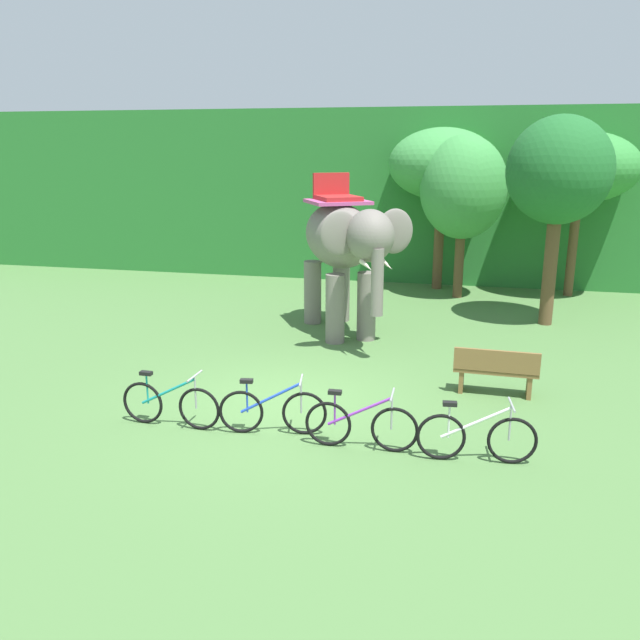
{
  "coord_description": "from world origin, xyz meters",
  "views": [
    {
      "loc": [
        2.95,
        -10.17,
        4.41
      ],
      "look_at": [
        0.41,
        1.0,
        1.3
      ],
      "focal_mm": 36.16,
      "sensor_mm": 36.0,
      "label": 1
    }
  ],
  "objects_px": {
    "wooden_bench": "(496,370)",
    "bike_purple": "(361,425)",
    "bike_blue": "(272,411)",
    "bike_white": "(476,437)",
    "tree_far_left": "(463,188)",
    "elephant": "(343,244)",
    "tree_far_right": "(442,165)",
    "bike_teal": "(170,404)",
    "tree_center": "(581,168)",
    "tree_center_right": "(559,172)"
  },
  "relations": [
    {
      "from": "bike_purple",
      "to": "bike_white",
      "type": "bearing_deg",
      "value": -1.29
    },
    {
      "from": "bike_teal",
      "to": "bike_white",
      "type": "bearing_deg",
      "value": -1.84
    },
    {
      "from": "tree_far_right",
      "to": "tree_center",
      "type": "bearing_deg",
      "value": -1.95
    },
    {
      "from": "bike_teal",
      "to": "bike_blue",
      "type": "bearing_deg",
      "value": 3.4
    },
    {
      "from": "tree_far_left",
      "to": "bike_purple",
      "type": "relative_size",
      "value": 2.76
    },
    {
      "from": "tree_far_right",
      "to": "wooden_bench",
      "type": "relative_size",
      "value": 3.27
    },
    {
      "from": "elephant",
      "to": "bike_white",
      "type": "relative_size",
      "value": 2.38
    },
    {
      "from": "bike_blue",
      "to": "bike_white",
      "type": "relative_size",
      "value": 0.99
    },
    {
      "from": "tree_center",
      "to": "wooden_bench",
      "type": "bearing_deg",
      "value": -105.49
    },
    {
      "from": "elephant",
      "to": "bike_white",
      "type": "distance_m",
      "value": 6.97
    },
    {
      "from": "tree_far_right",
      "to": "bike_white",
      "type": "height_order",
      "value": "tree_far_right"
    },
    {
      "from": "tree_far_left",
      "to": "bike_white",
      "type": "distance_m",
      "value": 11.02
    },
    {
      "from": "tree_center_right",
      "to": "elephant",
      "type": "relative_size",
      "value": 1.26
    },
    {
      "from": "tree_center_right",
      "to": "elephant",
      "type": "distance_m",
      "value": 5.53
    },
    {
      "from": "bike_white",
      "to": "tree_center",
      "type": "bearing_deg",
      "value": 76.33
    },
    {
      "from": "tree_center",
      "to": "tree_center_right",
      "type": "bearing_deg",
      "value": -106.1
    },
    {
      "from": "tree_center",
      "to": "bike_teal",
      "type": "height_order",
      "value": "tree_center"
    },
    {
      "from": "tree_far_left",
      "to": "tree_center_right",
      "type": "relative_size",
      "value": 0.92
    },
    {
      "from": "tree_far_right",
      "to": "bike_white",
      "type": "xyz_separation_m",
      "value": [
        1.13,
        -11.73,
        -3.46
      ]
    },
    {
      "from": "tree_far_left",
      "to": "bike_blue",
      "type": "xyz_separation_m",
      "value": [
        -2.65,
        -10.38,
        -2.84
      ]
    },
    {
      "from": "tree_far_right",
      "to": "bike_purple",
      "type": "distance_m",
      "value": 12.21
    },
    {
      "from": "tree_center",
      "to": "elephant",
      "type": "height_order",
      "value": "tree_center"
    },
    {
      "from": "bike_purple",
      "to": "wooden_bench",
      "type": "distance_m",
      "value": 3.36
    },
    {
      "from": "tree_far_left",
      "to": "bike_blue",
      "type": "relative_size",
      "value": 2.79
    },
    {
      "from": "bike_teal",
      "to": "bike_purple",
      "type": "height_order",
      "value": "same"
    },
    {
      "from": "tree_center_right",
      "to": "bike_teal",
      "type": "xyz_separation_m",
      "value": [
        -6.6,
        -7.88,
        -3.41
      ]
    },
    {
      "from": "tree_far_left",
      "to": "bike_teal",
      "type": "relative_size",
      "value": 2.76
    },
    {
      "from": "elephant",
      "to": "wooden_bench",
      "type": "distance_m",
      "value": 5.05
    },
    {
      "from": "tree_far_right",
      "to": "tree_far_left",
      "type": "bearing_deg",
      "value": -58.75
    },
    {
      "from": "bike_blue",
      "to": "bike_purple",
      "type": "height_order",
      "value": "same"
    },
    {
      "from": "tree_center_right",
      "to": "bike_white",
      "type": "xyz_separation_m",
      "value": [
        -1.79,
        -8.03,
        -3.41
      ]
    },
    {
      "from": "bike_teal",
      "to": "wooden_bench",
      "type": "relative_size",
      "value": 1.13
    },
    {
      "from": "elephant",
      "to": "bike_teal",
      "type": "relative_size",
      "value": 2.38
    },
    {
      "from": "tree_far_left",
      "to": "elephant",
      "type": "bearing_deg",
      "value": -119.38
    },
    {
      "from": "elephant",
      "to": "bike_purple",
      "type": "distance_m",
      "value": 6.37
    },
    {
      "from": "bike_teal",
      "to": "bike_blue",
      "type": "height_order",
      "value": "same"
    },
    {
      "from": "tree_far_left",
      "to": "bike_white",
      "type": "height_order",
      "value": "tree_far_left"
    },
    {
      "from": "bike_blue",
      "to": "tree_center",
      "type": "bearing_deg",
      "value": 62.37
    },
    {
      "from": "elephant",
      "to": "bike_purple",
      "type": "xyz_separation_m",
      "value": [
        1.41,
        -5.94,
        -1.82
      ]
    },
    {
      "from": "tree_center_right",
      "to": "tree_center",
      "type": "height_order",
      "value": "tree_center_right"
    },
    {
      "from": "wooden_bench",
      "to": "tree_center",
      "type": "bearing_deg",
      "value": 74.51
    },
    {
      "from": "tree_far_right",
      "to": "tree_center",
      "type": "xyz_separation_m",
      "value": [
        3.95,
        -0.13,
        -0.06
      ]
    },
    {
      "from": "elephant",
      "to": "bike_white",
      "type": "xyz_separation_m",
      "value": [
        3.09,
        -5.97,
        -1.82
      ]
    },
    {
      "from": "tree_center_right",
      "to": "bike_teal",
      "type": "distance_m",
      "value": 10.82
    },
    {
      "from": "tree_far_right",
      "to": "bike_teal",
      "type": "relative_size",
      "value": 2.9
    },
    {
      "from": "tree_far_right",
      "to": "tree_center_right",
      "type": "xyz_separation_m",
      "value": [
        2.92,
        -3.7,
        -0.05
      ]
    },
    {
      "from": "elephant",
      "to": "wooden_bench",
      "type": "bearing_deg",
      "value": -43.4
    },
    {
      "from": "tree_far_left",
      "to": "bike_teal",
      "type": "distance_m",
      "value": 11.69
    },
    {
      "from": "bike_purple",
      "to": "tree_center_right",
      "type": "bearing_deg",
      "value": 66.54
    },
    {
      "from": "wooden_bench",
      "to": "bike_purple",
      "type": "bearing_deg",
      "value": -127.25
    }
  ]
}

